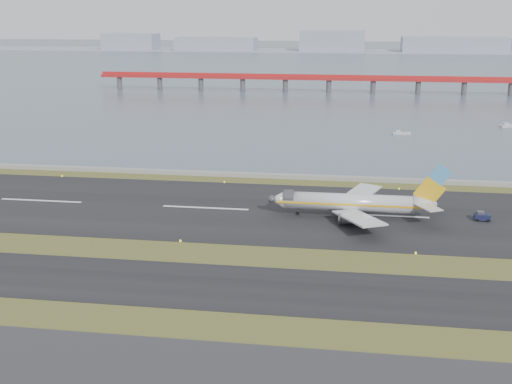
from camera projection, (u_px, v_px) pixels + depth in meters
The scene contains 11 objects.
ground at pixel (170, 256), 118.27m from camera, with size 1000.00×1000.00×0.00m, color #394A1A.
taxiway_strip at pixel (150, 282), 106.84m from camera, with size 1000.00×18.00×0.10m, color black.
runway_strip at pixel (206, 208), 146.81m from camera, with size 1000.00×45.00×0.10m, color black.
seawall at pixel (230, 174), 175.24m from camera, with size 1000.00×2.50×1.00m, color gray.
bay_water at pixel (314, 62), 556.08m from camera, with size 1400.00×800.00×1.30m, color #4D5E6E.
red_pier at pixel (329, 79), 351.44m from camera, with size 260.00×5.00×10.20m.
far_shoreline at pixel (335, 46), 704.81m from camera, with size 1400.00×80.00×60.50m.
airliner at pixel (355, 203), 139.07m from camera, with size 38.52×32.89×12.80m.
pushback_tug at pixel (482, 216), 137.72m from camera, with size 3.34×2.06×2.10m.
workboat_near at pixel (401, 133), 233.75m from camera, with size 6.86×3.51×1.59m.
workboat_far at pixel (508, 126), 248.31m from camera, with size 8.03×5.35×1.87m.
Camera 1 is at (31.72, -107.06, 43.74)m, focal length 45.00 mm.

